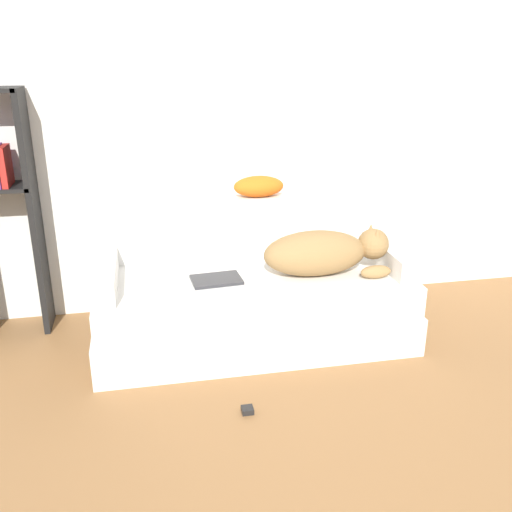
{
  "coord_description": "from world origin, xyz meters",
  "views": [
    {
      "loc": [
        -0.83,
        -0.82,
        1.73
      ],
      "look_at": [
        -0.22,
        2.21,
        0.58
      ],
      "focal_mm": 40.0,
      "sensor_mm": 36.0,
      "label": 1
    }
  ],
  "objects_px": {
    "dog": "(324,252)",
    "laptop": "(216,280)",
    "power_adapter": "(247,410)",
    "throw_pillow": "(259,186)",
    "couch": "(253,307)"
  },
  "relations": [
    {
      "from": "couch",
      "to": "power_adapter",
      "type": "xyz_separation_m",
      "value": [
        -0.18,
        -0.76,
        -0.2
      ]
    },
    {
      "from": "dog",
      "to": "power_adapter",
      "type": "relative_size",
      "value": 13.05
    },
    {
      "from": "laptop",
      "to": "dog",
      "type": "bearing_deg",
      "value": -5.72
    },
    {
      "from": "dog",
      "to": "throw_pillow",
      "type": "height_order",
      "value": "throw_pillow"
    },
    {
      "from": "couch",
      "to": "laptop",
      "type": "distance_m",
      "value": 0.33
    },
    {
      "from": "dog",
      "to": "laptop",
      "type": "bearing_deg",
      "value": 178.91
    },
    {
      "from": "laptop",
      "to": "throw_pillow",
      "type": "xyz_separation_m",
      "value": [
        0.34,
        0.42,
        0.44
      ]
    },
    {
      "from": "dog",
      "to": "laptop",
      "type": "relative_size",
      "value": 2.55
    },
    {
      "from": "dog",
      "to": "power_adapter",
      "type": "xyz_separation_m",
      "value": [
        -0.59,
        -0.68,
        -0.56
      ]
    },
    {
      "from": "dog",
      "to": "laptop",
      "type": "distance_m",
      "value": 0.66
    },
    {
      "from": "throw_pillow",
      "to": "power_adapter",
      "type": "xyz_separation_m",
      "value": [
        -0.29,
        -1.12,
        -0.87
      ]
    },
    {
      "from": "dog",
      "to": "throw_pillow",
      "type": "relative_size",
      "value": 2.39
    },
    {
      "from": "laptop",
      "to": "throw_pillow",
      "type": "distance_m",
      "value": 0.7
    },
    {
      "from": "laptop",
      "to": "throw_pillow",
      "type": "height_order",
      "value": "throw_pillow"
    },
    {
      "from": "couch",
      "to": "throw_pillow",
      "type": "distance_m",
      "value": 0.77
    }
  ]
}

